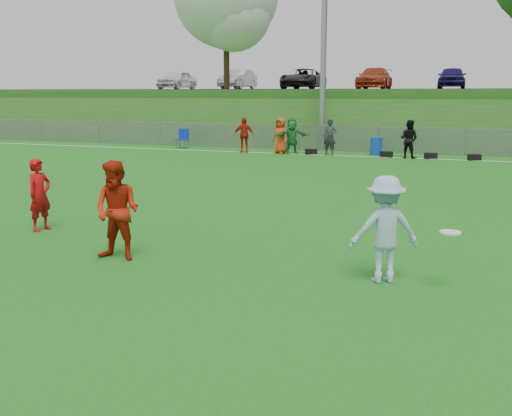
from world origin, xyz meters
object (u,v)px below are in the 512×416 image
at_px(player_red_center, 117,211).
at_px(frisbee, 450,233).
at_px(player_blue, 385,229).
at_px(recycling_bin, 376,146).
at_px(player_red_left, 40,195).

height_order(player_red_center, frisbee, player_red_center).
height_order(player_blue, recycling_bin, player_blue).
height_order(player_red_left, frisbee, player_red_left).
bearing_deg(frisbee, player_blue, 175.36).
bearing_deg(recycling_bin, player_red_center, -95.76).
height_order(player_red_left, recycling_bin, player_red_left).
bearing_deg(player_red_center, player_red_left, 153.57).
relative_size(player_red_center, frisbee, 5.63).
bearing_deg(player_blue, recycling_bin, -107.19).
xyz_separation_m(player_red_left, recycling_bin, (4.64, 17.39, -0.35)).
relative_size(player_red_center, player_blue, 1.05).
xyz_separation_m(player_blue, recycling_bin, (-2.64, 18.35, -0.41)).
bearing_deg(player_red_center, player_blue, 3.28).
relative_size(player_blue, recycling_bin, 1.99).
xyz_separation_m(player_red_left, player_red_center, (2.75, -1.31, 0.11)).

